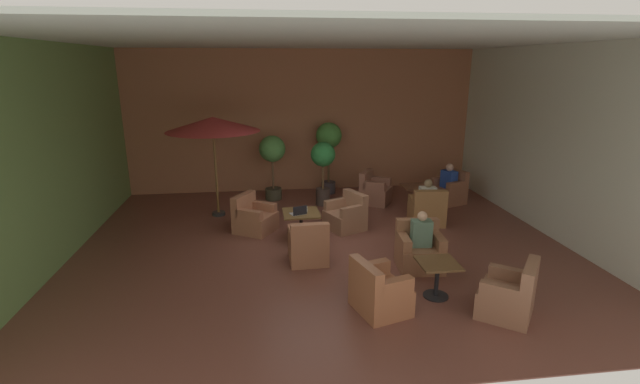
{
  "coord_description": "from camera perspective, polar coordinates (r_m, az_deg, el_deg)",
  "views": [
    {
      "loc": [
        -1.17,
        -8.61,
        3.64
      ],
      "look_at": [
        0.0,
        0.44,
        1.01
      ],
      "focal_mm": 25.22,
      "sensor_mm": 36.0,
      "label": 1
    }
  ],
  "objects": [
    {
      "name": "potted_tree_left_corner",
      "position": [
        11.71,
        0.38,
        3.76
      ],
      "size": [
        0.64,
        0.64,
        1.69
      ],
      "color": "#3D2F29",
      "rests_on": "ground_plane"
    },
    {
      "name": "armchair_front_left_south",
      "position": [
        10.21,
        3.36,
        -3.05
      ],
      "size": [
        0.99,
        1.0,
        0.83
      ],
      "color": "#95654A",
      "rests_on": "ground_plane"
    },
    {
      "name": "wall_left_accent",
      "position": [
        9.56,
        -30.91,
        3.97
      ],
      "size": [
        0.08,
        8.82,
        4.03
      ],
      "primitive_type": "cube",
      "color": "#6A904C",
      "rests_on": "ground_plane"
    },
    {
      "name": "open_laptop",
      "position": [
        9.36,
        -2.7,
        -2.57
      ],
      "size": [
        0.37,
        0.32,
        0.2
      ],
      "color": "#9EA0A5",
      "rests_on": "cafe_table_front_left"
    },
    {
      "name": "iced_drink_cup",
      "position": [
        9.52,
        -1.85,
        -2.22
      ],
      "size": [
        0.08,
        0.08,
        0.11
      ],
      "primitive_type": "cylinder",
      "color": "white",
      "rests_on": "cafe_table_front_left"
    },
    {
      "name": "potted_tree_mid_left",
      "position": [
        12.25,
        -6.06,
        4.6
      ],
      "size": [
        0.71,
        0.71,
        1.77
      ],
      "color": "#3D3A2A",
      "rests_on": "ground_plane"
    },
    {
      "name": "armchair_mid_center_east",
      "position": [
        7.38,
        22.9,
        -12.06
      ],
      "size": [
        1.06,
        1.07,
        0.89
      ],
      "color": "#8F5D43",
      "rests_on": "ground_plane"
    },
    {
      "name": "wall_back_brick",
      "position": [
        13.13,
        -2.22,
        8.93
      ],
      "size": [
        10.07,
        0.08,
        4.03
      ],
      "primitive_type": "cube",
      "color": "#A86746",
      "rests_on": "ground_plane"
    },
    {
      "name": "armchair_mid_center_north",
      "position": [
        6.99,
        7.49,
        -12.48
      ],
      "size": [
        0.9,
        0.96,
        0.82
      ],
      "color": "#A25E3C",
      "rests_on": "ground_plane"
    },
    {
      "name": "patron_blue_shirt",
      "position": [
        8.31,
        12.74,
        -4.87
      ],
      "size": [
        0.37,
        0.26,
        0.65
      ],
      "color": "#53715A",
      "rests_on": "ground_plane"
    },
    {
      "name": "armchair_front_right_east",
      "position": [
        12.58,
        16.06,
        0.14
      ],
      "size": [
        0.93,
        0.97,
        0.88
      ],
      "color": "#94593F",
      "rests_on": "ground_plane"
    },
    {
      "name": "patio_umbrella_tall_red",
      "position": [
        10.96,
        -13.43,
        8.31
      ],
      "size": [
        2.21,
        2.21,
        2.43
      ],
      "color": "#2D2D2D",
      "rests_on": "ground_plane"
    },
    {
      "name": "wall_right_plain",
      "position": [
        10.71,
        28.03,
        5.45
      ],
      "size": [
        0.08,
        8.82,
        4.03
      ],
      "primitive_type": "cube",
      "color": "silver",
      "rests_on": "ground_plane"
    },
    {
      "name": "armchair_front_left_north",
      "position": [
        10.16,
        -8.39,
        -3.29
      ],
      "size": [
        1.06,
        1.06,
        0.83
      ],
      "color": "#9C6043",
      "rests_on": "ground_plane"
    },
    {
      "name": "armchair_front_left_east",
      "position": [
        8.52,
        -1.5,
        -6.88
      ],
      "size": [
        0.72,
        0.75,
        0.85
      ],
      "color": "#995C3E",
      "rests_on": "ground_plane"
    },
    {
      "name": "cafe_table_front_right",
      "position": [
        11.8,
        12.16,
        0.17
      ],
      "size": [
        0.72,
        0.72,
        0.6
      ],
      "color": "black",
      "rests_on": "ground_plane"
    },
    {
      "name": "patron_by_window",
      "position": [
        12.46,
        16.05,
        1.78
      ],
      "size": [
        0.38,
        0.46,
        0.66
      ],
      "color": "#2645A6",
      "rests_on": "ground_plane"
    },
    {
      "name": "ceiling_slab",
      "position": [
        8.7,
        0.39,
        18.8
      ],
      "size": [
        10.07,
        8.82,
        0.06
      ],
      "primitive_type": "cube",
      "color": "silver",
      "rests_on": "wall_back_brick"
    },
    {
      "name": "patron_with_friend",
      "position": [
        10.73,
        13.48,
        -0.31
      ],
      "size": [
        0.4,
        0.26,
        0.64
      ],
      "color": "silver",
      "rests_on": "ground_plane"
    },
    {
      "name": "cafe_table_mid_center",
      "position": [
        7.51,
        14.68,
        -9.81
      ],
      "size": [
        0.62,
        0.62,
        0.6
      ],
      "color": "black",
      "rests_on": "ground_plane"
    },
    {
      "name": "armchair_front_right_south",
      "position": [
        12.11,
        6.94,
        0.08
      ],
      "size": [
        0.99,
        0.98,
        0.87
      ],
      "color": "#965D49",
      "rests_on": "ground_plane"
    },
    {
      "name": "potted_tree_mid_right",
      "position": [
        12.74,
        1.12,
        6.34
      ],
      "size": [
        0.73,
        0.73,
        2.04
      ],
      "color": "#383136",
      "rests_on": "ground_plane"
    },
    {
      "name": "cafe_table_front_left",
      "position": [
        9.55,
        -2.42,
        -3.2
      ],
      "size": [
        0.77,
        0.77,
        0.6
      ],
      "color": "black",
      "rests_on": "ground_plane"
    },
    {
      "name": "ground_plane",
      "position": [
        9.42,
        0.35,
        -6.73
      ],
      "size": [
        10.07,
        8.82,
        0.02
      ],
      "primitive_type": "cube",
      "color": "brown"
    },
    {
      "name": "armchair_front_right_north",
      "position": [
        10.79,
        13.41,
        -2.33
      ],
      "size": [
        0.83,
        0.85,
        0.88
      ],
      "color": "#986639",
      "rests_on": "ground_plane"
    },
    {
      "name": "armchair_mid_center_south",
      "position": [
        8.5,
        12.51,
        -7.33
      ],
      "size": [
        0.85,
        0.81,
        0.86
      ],
      "color": "#925C3D",
      "rests_on": "ground_plane"
    }
  ]
}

